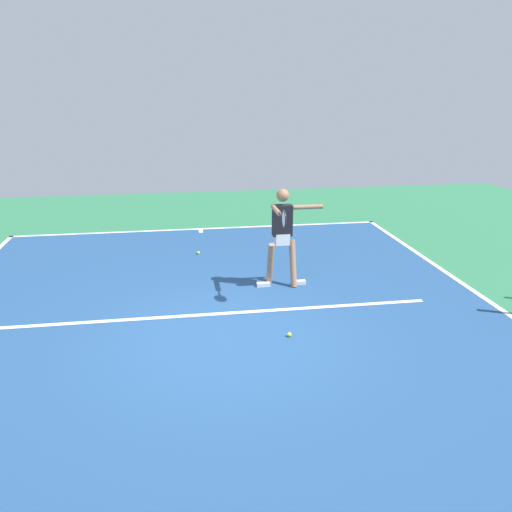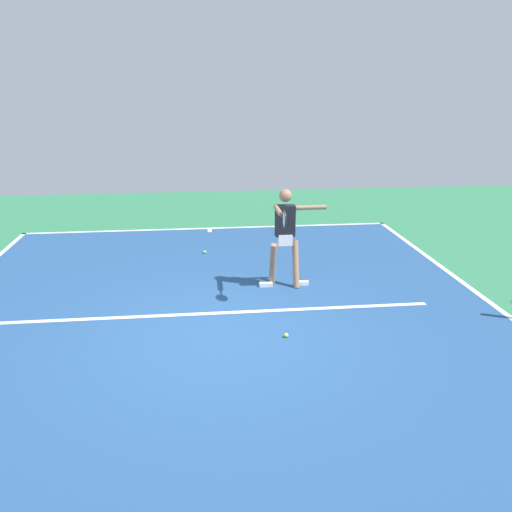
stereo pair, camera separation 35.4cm
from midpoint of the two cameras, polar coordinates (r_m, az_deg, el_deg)
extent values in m
plane|color=#2D754C|center=(7.58, -2.52, -8.92)|extent=(21.96, 21.96, 0.00)
cube|color=navy|center=(7.57, -2.52, -8.90)|extent=(9.17, 12.26, 0.00)
cube|color=white|center=(13.27, -4.36, 3.04)|extent=(9.17, 0.10, 0.01)
cube|color=white|center=(8.34, -2.93, -6.26)|extent=(6.88, 0.10, 0.01)
cube|color=white|center=(13.08, -4.32, 2.82)|extent=(0.10, 0.30, 0.01)
cylinder|color=#9E7051|center=(9.36, 5.45, -0.87)|extent=(0.11, 0.35, 0.85)
cube|color=white|center=(9.51, 6.11, -2.98)|extent=(0.24, 0.10, 0.07)
cylinder|color=#9E7051|center=(9.28, 2.94, -0.97)|extent=(0.11, 0.35, 0.85)
cube|color=white|center=(9.39, 2.17, -3.16)|extent=(0.24, 0.10, 0.07)
cube|color=white|center=(9.18, 4.27, 1.85)|extent=(0.25, 0.20, 0.20)
cube|color=black|center=(9.09, 4.32, 3.87)|extent=(0.34, 0.18, 0.55)
sphere|color=#9E7051|center=(8.99, 4.39, 6.62)|extent=(0.22, 0.22, 0.22)
cylinder|color=#9E7051|center=(9.13, 7.10, 5.29)|extent=(0.55, 0.08, 0.08)
cylinder|color=#9E7051|center=(8.74, 3.59, 5.02)|extent=(0.08, 0.55, 0.08)
cylinder|color=black|center=(8.37, 4.05, 4.42)|extent=(0.03, 0.22, 0.03)
torus|color=black|center=(8.14, 4.36, 4.02)|extent=(0.02, 0.29, 0.29)
cylinder|color=silver|center=(8.14, 4.36, 4.02)|extent=(0.00, 0.25, 0.25)
sphere|color=#C6E53D|center=(7.58, 4.67, -8.66)|extent=(0.07, 0.07, 0.07)
sphere|color=#C6E53D|center=(11.27, -4.75, 0.43)|extent=(0.07, 0.07, 0.07)
camera|label=1|loc=(0.18, -88.76, 0.41)|focal=36.54mm
camera|label=2|loc=(0.18, 91.24, -0.41)|focal=36.54mm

